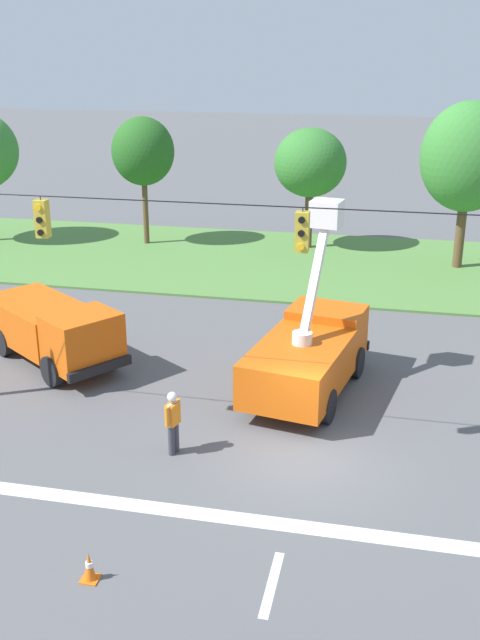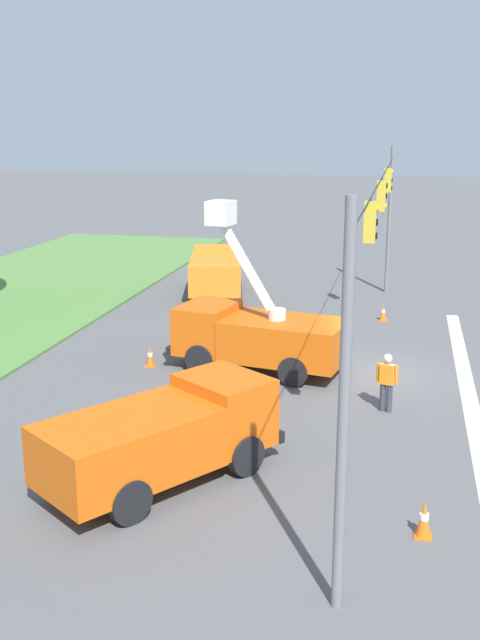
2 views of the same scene
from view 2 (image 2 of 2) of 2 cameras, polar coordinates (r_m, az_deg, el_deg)
name	(u,v)px [view 2 (image 2 of 2)]	position (r m, az deg, el deg)	size (l,w,h in m)	color
ground_plane	(373,373)	(25.95, 10.10, -4.02)	(200.00, 200.00, 0.00)	#565659
signal_gantry	(379,245)	(24.85, 10.56, 5.67)	(26.20, 0.33, 7.20)	slate
utility_truck_bucket_lift	(257,333)	(25.58, 1.27, -0.96)	(3.50, 6.26, 5.75)	#D6560F
utility_truck_support_near	(216,271)	(36.87, -1.85, 3.76)	(6.23, 3.66, 2.11)	orange
utility_truck_support_far	(164,434)	(17.79, -5.81, -8.66)	(6.12, 5.24, 2.19)	#D6560F
road_worker	(387,379)	(22.38, 11.13, -4.44)	(0.34, 0.63, 1.77)	#383842
traffic_cone_foreground_right	(424,519)	(16.30, 13.84, -14.50)	(0.36, 0.36, 0.81)	orange
traffic_cone_near_bucket	(150,356)	(26.37, -6.85, -2.75)	(0.36, 0.36, 0.74)	orange
traffic_cone_far_left	(383,313)	(32.75, 10.85, 0.56)	(0.36, 0.36, 0.74)	orange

